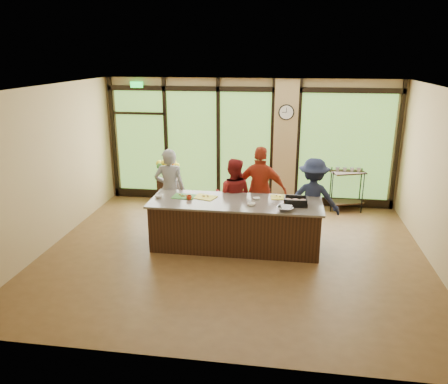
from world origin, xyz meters
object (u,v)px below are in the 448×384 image
(island_base, at_px, (235,225))
(cook_left, at_px, (170,190))
(flower_stand, at_px, (170,197))
(roasting_pan, at_px, (295,203))
(bar_cart, at_px, (347,184))
(cook_right, at_px, (313,199))

(island_base, bearing_deg, cook_left, 154.23)
(island_base, distance_m, flower_stand, 2.30)
(roasting_pan, distance_m, bar_cart, 2.80)
(cook_left, height_order, flower_stand, cook_left)
(island_base, relative_size, roasting_pan, 7.62)
(flower_stand, xyz_separation_m, bar_cart, (4.02, 0.90, 0.20))
(cook_left, xyz_separation_m, flower_stand, (-0.25, 0.85, -0.44))
(bar_cart, bearing_deg, flower_stand, 172.34)
(cook_right, bearing_deg, flower_stand, -7.22)
(bar_cart, bearing_deg, cook_left, -175.44)
(cook_left, bearing_deg, cook_right, 171.81)
(bar_cart, bearing_deg, roasting_pan, -136.41)
(flower_stand, height_order, bar_cart, bar_cart)
(island_base, xyz_separation_m, flower_stand, (-1.70, 1.55, -0.02))
(cook_left, bearing_deg, bar_cart, -162.89)
(cook_right, relative_size, bar_cart, 1.57)
(cook_left, height_order, cook_right, cook_left)
(island_base, height_order, roasting_pan, roasting_pan)
(cook_left, distance_m, flower_stand, 0.99)
(flower_stand, relative_size, bar_cart, 0.81)
(island_base, xyz_separation_m, bar_cart, (2.32, 2.45, 0.18))
(roasting_pan, xyz_separation_m, flower_stand, (-2.79, 1.60, -0.54))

